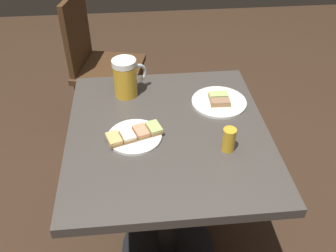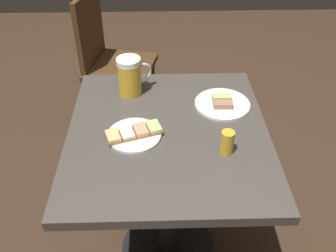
# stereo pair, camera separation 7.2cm
# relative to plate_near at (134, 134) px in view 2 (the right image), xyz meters

# --- Properties ---
(ground_plane) EXTENTS (6.00, 6.00, 0.00)m
(ground_plane) POSITION_rel_plate_near_xyz_m (0.12, 0.03, -0.74)
(ground_plane) COLOR #382619
(cafe_table) EXTENTS (0.72, 0.79, 0.73)m
(cafe_table) POSITION_rel_plate_near_xyz_m (0.12, 0.03, -0.17)
(cafe_table) COLOR black
(cafe_table) RESTS_ON ground_plane
(plate_near) EXTENTS (0.21, 0.19, 0.03)m
(plate_near) POSITION_rel_plate_near_xyz_m (0.00, 0.00, 0.00)
(plate_near) COLOR white
(plate_near) RESTS_ON cafe_table
(plate_far) EXTENTS (0.22, 0.22, 0.03)m
(plate_far) POSITION_rel_plate_near_xyz_m (0.34, 0.18, -0.00)
(plate_far) COLOR white
(plate_far) RESTS_ON cafe_table
(beer_mug) EXTENTS (0.14, 0.11, 0.16)m
(beer_mug) POSITION_rel_plate_near_xyz_m (-0.02, 0.28, 0.07)
(beer_mug) COLOR gold
(beer_mug) RESTS_ON cafe_table
(beer_glass_small) EXTENTS (0.04, 0.04, 0.09)m
(beer_glass_small) POSITION_rel_plate_near_xyz_m (0.31, -0.09, 0.03)
(beer_glass_small) COLOR gold
(beer_glass_small) RESTS_ON cafe_table
(cafe_chair) EXTENTS (0.46, 0.46, 0.89)m
(cafe_chair) POSITION_rel_plate_near_xyz_m (-0.21, 1.01, -0.23)
(cafe_chair) COLOR #472D19
(cafe_chair) RESTS_ON ground_plane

